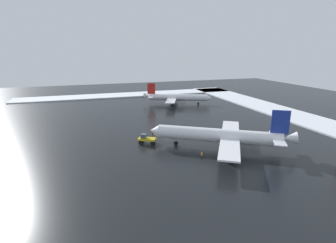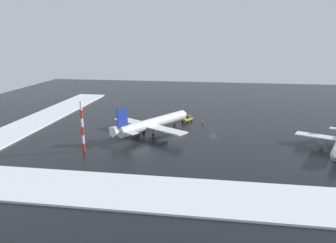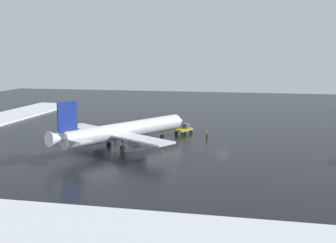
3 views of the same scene
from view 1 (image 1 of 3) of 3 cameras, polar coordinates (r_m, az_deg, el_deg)
name	(u,v)px [view 1 (image 1 of 3)]	position (r m, az deg, el deg)	size (l,w,h in m)	color
ground_plane	(168,129)	(81.77, -0.09, -1.75)	(240.00, 240.00, 0.00)	black
snow_bank_far	(296,116)	(107.71, 26.10, 1.01)	(152.00, 16.00, 0.49)	white
snow_bank_right	(130,95)	(145.31, -8.37, 5.80)	(14.00, 116.00, 0.49)	white
airplane_parked_starboard	(221,136)	(66.25, 11.52, -3.03)	(27.49, 32.06, 10.69)	white
airplane_far_rear	(176,97)	(119.70, 1.84, 5.28)	(25.14, 29.62, 9.29)	white
pushback_tug	(146,139)	(69.95, -4.78, -3.71)	(4.17, 5.09, 2.50)	gold
ground_crew_by_nose_gear	(202,155)	(60.42, 7.36, -7.27)	(0.36, 0.36, 1.71)	black
ground_crew_near_tug	(153,132)	(76.17, -3.39, -2.32)	(0.36, 0.36, 1.71)	black
traffic_cone_near_nose	(237,146)	(69.26, 14.69, -5.27)	(0.36, 0.36, 0.55)	orange
traffic_cone_mid_line	(214,136)	(75.69, 9.89, -3.20)	(0.36, 0.36, 0.55)	orange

